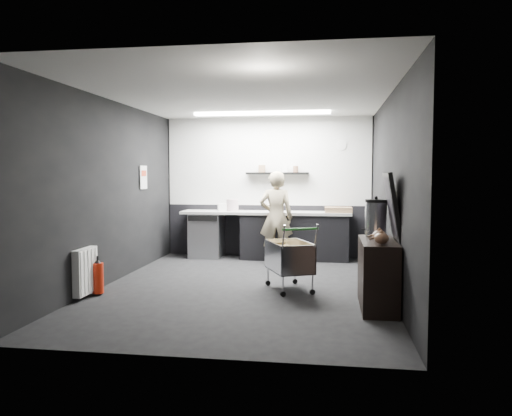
# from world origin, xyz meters

# --- Properties ---
(floor) EXTENTS (5.50, 5.50, 0.00)m
(floor) POSITION_xyz_m (0.00, 0.00, 0.00)
(floor) COLOR black
(floor) RESTS_ON ground
(ceiling) EXTENTS (5.50, 5.50, 0.00)m
(ceiling) POSITION_xyz_m (0.00, 0.00, 2.70)
(ceiling) COLOR beige
(ceiling) RESTS_ON wall_back
(wall_back) EXTENTS (5.50, 0.00, 5.50)m
(wall_back) POSITION_xyz_m (0.00, 2.75, 1.35)
(wall_back) COLOR black
(wall_back) RESTS_ON floor
(wall_front) EXTENTS (5.50, 0.00, 5.50)m
(wall_front) POSITION_xyz_m (0.00, -2.75, 1.35)
(wall_front) COLOR black
(wall_front) RESTS_ON floor
(wall_left) EXTENTS (0.00, 5.50, 5.50)m
(wall_left) POSITION_xyz_m (-2.00, 0.00, 1.35)
(wall_left) COLOR black
(wall_left) RESTS_ON floor
(wall_right) EXTENTS (0.00, 5.50, 5.50)m
(wall_right) POSITION_xyz_m (2.00, 0.00, 1.35)
(wall_right) COLOR black
(wall_right) RESTS_ON floor
(kitchen_wall_panel) EXTENTS (3.95, 0.02, 1.70)m
(kitchen_wall_panel) POSITION_xyz_m (0.00, 2.73, 1.85)
(kitchen_wall_panel) COLOR silver
(kitchen_wall_panel) RESTS_ON wall_back
(dado_panel) EXTENTS (3.95, 0.02, 1.00)m
(dado_panel) POSITION_xyz_m (0.00, 2.73, 0.50)
(dado_panel) COLOR black
(dado_panel) RESTS_ON wall_back
(floating_shelf) EXTENTS (1.20, 0.22, 0.04)m
(floating_shelf) POSITION_xyz_m (0.20, 2.62, 1.62)
(floating_shelf) COLOR black
(floating_shelf) RESTS_ON wall_back
(wall_clock) EXTENTS (0.20, 0.03, 0.20)m
(wall_clock) POSITION_xyz_m (1.40, 2.72, 2.15)
(wall_clock) COLOR white
(wall_clock) RESTS_ON wall_back
(poster) EXTENTS (0.02, 0.30, 0.40)m
(poster) POSITION_xyz_m (-1.98, 1.30, 1.55)
(poster) COLOR silver
(poster) RESTS_ON wall_left
(poster_red_band) EXTENTS (0.02, 0.22, 0.10)m
(poster_red_band) POSITION_xyz_m (-1.98, 1.30, 1.62)
(poster_red_band) COLOR #B42F16
(poster_red_band) RESTS_ON poster
(radiator) EXTENTS (0.10, 0.50, 0.60)m
(radiator) POSITION_xyz_m (-1.94, -0.90, 0.35)
(radiator) COLOR white
(radiator) RESTS_ON wall_left
(ceiling_strip) EXTENTS (2.40, 0.20, 0.04)m
(ceiling_strip) POSITION_xyz_m (0.00, 1.85, 2.67)
(ceiling_strip) COLOR white
(ceiling_strip) RESTS_ON ceiling
(prep_counter) EXTENTS (3.20, 0.61, 0.90)m
(prep_counter) POSITION_xyz_m (0.14, 2.42, 0.46)
(prep_counter) COLOR black
(prep_counter) RESTS_ON floor
(person) EXTENTS (0.62, 0.42, 1.66)m
(person) POSITION_xyz_m (0.25, 1.97, 0.83)
(person) COLOR beige
(person) RESTS_ON floor
(shopping_cart) EXTENTS (0.80, 1.03, 0.91)m
(shopping_cart) POSITION_xyz_m (0.65, -0.07, 0.43)
(shopping_cart) COLOR silver
(shopping_cart) RESTS_ON floor
(sideboard) EXTENTS (0.46, 1.09, 1.64)m
(sideboard) POSITION_xyz_m (1.79, -0.80, 0.52)
(sideboard) COLOR black
(sideboard) RESTS_ON floor
(fire_extinguisher) EXTENTS (0.15, 0.15, 0.50)m
(fire_extinguisher) POSITION_xyz_m (-1.85, -0.73, 0.24)
(fire_extinguisher) COLOR red
(fire_extinguisher) RESTS_ON floor
(cardboard_box) EXTENTS (0.50, 0.38, 0.10)m
(cardboard_box) POSITION_xyz_m (1.36, 2.37, 0.95)
(cardboard_box) COLOR #876748
(cardboard_box) RESTS_ON prep_counter
(pink_tub) EXTENTS (0.23, 0.23, 0.23)m
(pink_tub) POSITION_xyz_m (-0.64, 2.42, 1.01)
(pink_tub) COLOR beige
(pink_tub) RESTS_ON prep_counter
(white_container) EXTENTS (0.19, 0.17, 0.14)m
(white_container) POSITION_xyz_m (-0.83, 2.37, 0.97)
(white_container) COLOR white
(white_container) RESTS_ON prep_counter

